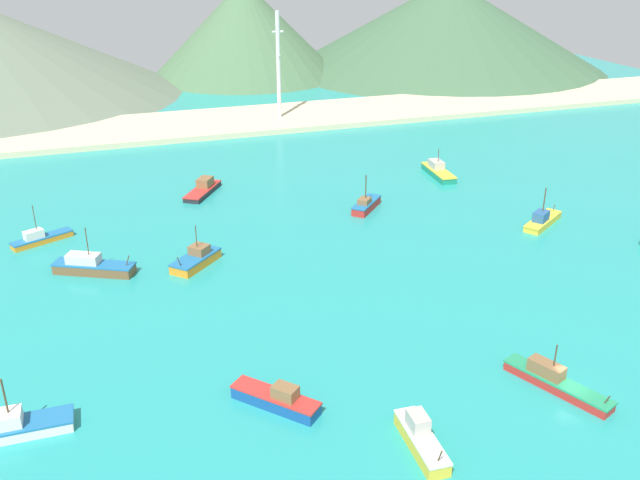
{
  "coord_description": "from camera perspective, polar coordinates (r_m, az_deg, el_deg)",
  "views": [
    {
      "loc": [
        -39.13,
        -42.6,
        39.11
      ],
      "look_at": [
        -12.04,
        37.37,
        1.63
      ],
      "focal_mm": 38.53,
      "sensor_mm": 36.0,
      "label": 1
    }
  ],
  "objects": [
    {
      "name": "fishing_boat_4",
      "position": [
        63.69,
        -3.6,
        -13.03
      ],
      "size": [
        7.32,
        7.79,
        2.51
      ],
      "color": "#14478C",
      "rests_on": "ground"
    },
    {
      "name": "ground",
      "position": [
        91.38,
        8.67,
        -1.87
      ],
      "size": [
        260.0,
        280.0,
        0.5
      ],
      "color": "teal"
    },
    {
      "name": "radio_tower",
      "position": [
        157.48,
        -3.47,
        14.15
      ],
      "size": [
        2.44,
        1.95,
        24.4
      ],
      "color": "silver",
      "rests_on": "ground"
    },
    {
      "name": "fishing_boat_3",
      "position": [
        124.36,
        9.77,
        5.67
      ],
      "size": [
        3.54,
        10.18,
        4.88
      ],
      "color": "#198466",
      "rests_on": "ground"
    },
    {
      "name": "fishing_boat_7",
      "position": [
        90.16,
        -10.24,
        -1.57
      ],
      "size": [
        7.41,
        7.34,
        5.42
      ],
      "color": "orange",
      "rests_on": "ground"
    },
    {
      "name": "fishing_boat_0",
      "position": [
        107.08,
        3.85,
        2.93
      ],
      "size": [
        6.63,
        6.84,
        5.79
      ],
      "color": "red",
      "rests_on": "ground"
    },
    {
      "name": "fishing_boat_13",
      "position": [
        59.85,
        8.37,
        -15.99
      ],
      "size": [
        2.38,
        7.68,
        2.82
      ],
      "color": "gold",
      "rests_on": "ground"
    },
    {
      "name": "fishing_boat_12",
      "position": [
        66.02,
        -24.06,
        -13.93
      ],
      "size": [
        9.17,
        2.81,
        5.7
      ],
      "color": "silver",
      "rests_on": "ground"
    },
    {
      "name": "hill_central",
      "position": [
        215.12,
        -6.25,
        17.04
      ],
      "size": [
        57.04,
        57.04,
        27.56
      ],
      "color": "#476B47",
      "rests_on": "ground"
    },
    {
      "name": "fishing_boat_9",
      "position": [
        69.47,
        18.92,
        -11.03
      ],
      "size": [
        6.04,
        10.65,
        4.61
      ],
      "color": "red",
      "rests_on": "ground"
    },
    {
      "name": "fishing_boat_8",
      "position": [
        115.55,
        -9.67,
        4.22
      ],
      "size": [
        7.64,
        9.66,
        2.38
      ],
      "color": "#232328",
      "rests_on": "ground"
    },
    {
      "name": "hill_east",
      "position": [
        228.49,
        10.46,
        17.16
      ],
      "size": [
        99.46,
        99.46,
        27.22
      ],
      "color": "#3D6042",
      "rests_on": "ground"
    },
    {
      "name": "fishing_boat_5",
      "position": [
        106.25,
        17.99,
        1.58
      ],
      "size": [
        8.92,
        6.91,
        5.91
      ],
      "color": "gold",
      "rests_on": "ground"
    },
    {
      "name": "fishing_boat_11",
      "position": [
        102.84,
        -22.21,
        0.14
      ],
      "size": [
        8.39,
        5.28,
        5.66
      ],
      "color": "orange",
      "rests_on": "ground"
    },
    {
      "name": "beach_strip",
      "position": [
        160.89,
        -4.15,
        10.03
      ],
      "size": [
        247.0,
        24.18,
        1.2
      ],
      "primitive_type": "cube",
      "color": "beige",
      "rests_on": "ground"
    },
    {
      "name": "fishing_boat_1",
      "position": [
        91.32,
        -18.4,
        -2.07
      ],
      "size": [
        10.37,
        6.95,
        6.2
      ],
      "color": "brown",
      "rests_on": "ground"
    }
  ]
}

